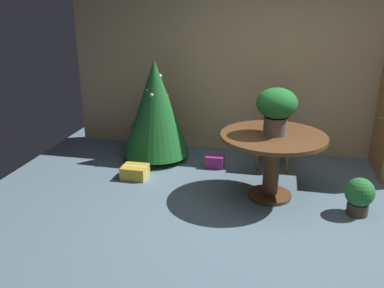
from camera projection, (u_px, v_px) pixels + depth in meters
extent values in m
plane|color=slate|center=(270.00, 227.00, 4.01)|extent=(6.60, 6.60, 0.00)
cube|color=tan|center=(281.00, 62.00, 5.61)|extent=(6.00, 0.10, 2.60)
cylinder|color=brown|center=(269.00, 195.00, 4.63)|extent=(0.49, 0.49, 0.04)
cylinder|color=brown|center=(271.00, 166.00, 4.52)|extent=(0.17, 0.17, 0.66)
cylinder|color=brown|center=(273.00, 136.00, 4.40)|extent=(1.15, 1.15, 0.04)
cylinder|color=#665B51|center=(275.00, 126.00, 4.38)|extent=(0.25, 0.25, 0.19)
ellipsoid|color=#1E6628|center=(277.00, 103.00, 4.30)|extent=(0.43, 0.43, 0.33)
sphere|color=red|center=(267.00, 108.00, 4.18)|extent=(0.07, 0.07, 0.07)
sphere|color=red|center=(285.00, 101.00, 4.15)|extent=(0.07, 0.07, 0.07)
cylinder|color=brown|center=(288.00, 156.00, 5.22)|extent=(0.04, 0.04, 0.44)
cylinder|color=brown|center=(257.00, 154.00, 5.29)|extent=(0.04, 0.04, 0.44)
cylinder|color=brown|center=(288.00, 147.00, 5.55)|extent=(0.04, 0.04, 0.44)
cylinder|color=brown|center=(259.00, 145.00, 5.63)|extent=(0.04, 0.04, 0.44)
cube|color=brown|center=(274.00, 133.00, 5.34)|extent=(0.43, 0.41, 0.05)
cube|color=brown|center=(276.00, 112.00, 5.43)|extent=(0.38, 0.05, 0.41)
cylinder|color=brown|center=(157.00, 156.00, 5.74)|extent=(0.10, 0.10, 0.09)
cone|color=#1E6628|center=(155.00, 108.00, 5.52)|extent=(0.91, 0.91, 1.29)
sphere|color=#2D51A8|center=(135.00, 124.00, 5.56)|extent=(0.07, 0.07, 0.07)
sphere|color=red|center=(137.00, 124.00, 5.65)|extent=(0.06, 0.06, 0.06)
sphere|color=silver|center=(160.00, 76.00, 5.41)|extent=(0.06, 0.06, 0.06)
sphere|color=red|center=(167.00, 97.00, 5.46)|extent=(0.06, 0.06, 0.06)
sphere|color=silver|center=(167.00, 121.00, 5.83)|extent=(0.05, 0.05, 0.05)
sphere|color=red|center=(133.00, 126.00, 5.65)|extent=(0.06, 0.06, 0.06)
sphere|color=gold|center=(148.00, 90.00, 5.35)|extent=(0.04, 0.04, 0.04)
sphere|color=silver|center=(152.00, 95.00, 5.31)|extent=(0.05, 0.05, 0.05)
cube|color=#9E287A|center=(215.00, 161.00, 5.44)|extent=(0.24, 0.18, 0.16)
cube|color=#1E569E|center=(215.00, 161.00, 5.44)|extent=(0.24, 0.03, 0.16)
cube|color=gold|center=(135.00, 172.00, 5.11)|extent=(0.31, 0.27, 0.16)
cube|color=silver|center=(135.00, 172.00, 5.11)|extent=(0.31, 0.03, 0.16)
sphere|color=#B29338|center=(381.00, 118.00, 5.06)|extent=(0.04, 0.04, 0.04)
cylinder|color=#4C382D|center=(357.00, 208.00, 4.24)|extent=(0.21, 0.21, 0.13)
sphere|color=#287533|center=(360.00, 192.00, 4.18)|extent=(0.30, 0.30, 0.30)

